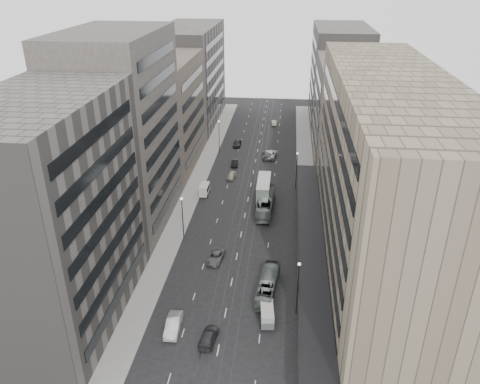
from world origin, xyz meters
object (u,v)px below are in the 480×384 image
at_px(vw_microbus, 267,314).
at_px(pedestrian, 301,372).
at_px(double_decker, 264,190).
at_px(sedan_1, 173,325).
at_px(panel_van, 204,189).
at_px(bus_far, 265,203).
at_px(bus_near, 268,285).
at_px(sedan_2, 216,257).

xyz_separation_m(vw_microbus, pedestrian, (4.43, -9.17, -0.28)).
bearing_deg(double_decker, sedan_1, -104.30).
bearing_deg(panel_van, sedan_1, -84.65).
bearing_deg(bus_far, bus_near, 95.36).
bearing_deg(vw_microbus, sedan_1, -172.49).
relative_size(double_decker, pedestrian, 5.58).
height_order(vw_microbus, panel_van, panel_van).
distance_m(bus_near, double_decker, 29.21).
distance_m(bus_far, panel_van, 14.19).
bearing_deg(double_decker, bus_far, -80.86).
relative_size(bus_far, sedan_1, 2.38).
distance_m(panel_van, sedan_1, 40.10).
relative_size(panel_van, sedan_2, 0.79).
bearing_deg(bus_near, sedan_2, -34.96).
height_order(double_decker, sedan_2, double_decker).
bearing_deg(double_decker, panel_van, 170.83).
bearing_deg(bus_near, vw_microbus, 97.79).
bearing_deg(sedan_1, pedestrian, -22.99).
height_order(vw_microbus, pedestrian, vw_microbus).
distance_m(bus_near, sedan_1, 14.89).
height_order(bus_far, double_decker, double_decker).
relative_size(vw_microbus, sedan_1, 0.84).
distance_m(vw_microbus, pedestrian, 10.19).
bearing_deg(pedestrian, double_decker, -122.65).
bearing_deg(pedestrian, vw_microbus, -105.84).
height_order(bus_far, vw_microbus, bus_far).
xyz_separation_m(bus_far, sedan_2, (-7.05, -17.83, -1.02)).
xyz_separation_m(sedan_2, pedestrian, (13.45, -22.73, 0.29)).
bearing_deg(sedan_2, bus_far, 75.23).
bearing_deg(sedan_1, bus_far, 71.24).
height_order(panel_van, pedestrian, panel_van).
distance_m(double_decker, panel_van, 12.61).
bearing_deg(double_decker, bus_near, -85.61).
relative_size(bus_far, sedan_2, 2.53).
height_order(sedan_1, sedan_2, sedan_1).
xyz_separation_m(panel_van, sedan_1, (2.85, -39.99, -0.46)).
xyz_separation_m(double_decker, vw_microbus, (2.59, -35.14, -1.41)).
distance_m(bus_near, sedan_2, 11.58).
relative_size(double_decker, sedan_2, 1.88).
bearing_deg(pedestrian, sedan_1, -62.36).
bearing_deg(bus_far, double_decker, -79.18).
distance_m(bus_near, pedestrian, 15.92).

